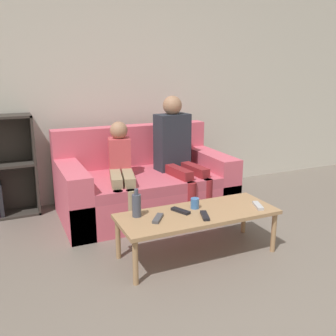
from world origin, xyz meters
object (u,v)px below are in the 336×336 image
Objects in this scene: tv_remote_2 at (181,211)px; tv_remote_3 at (205,216)px; person_adult at (177,147)px; couch at (144,185)px; bottle at (137,205)px; cup_near at (195,203)px; tv_remote_1 at (158,218)px; coffee_table at (198,216)px; tv_remote_0 at (258,206)px; person_child at (121,167)px.

tv_remote_3 is at bearing -76.37° from tv_remote_2.
person_adult is at bearing 42.79° from tv_remote_2.
couch reaches higher than bottle.
cup_near reaches higher than tv_remote_1.
coffee_table is 0.52m from tv_remote_0.
couch is at bearing 40.23° from person_child.
tv_remote_0 is (0.56, -1.18, 0.10)m from couch.
tv_remote_1 is 0.23m from tv_remote_2.
couch is 7.74× the size of bottle.
cup_near is (-0.26, -0.90, -0.27)m from person_adult.
person_adult is 5.42× the size of bottle.
person_child is 0.96m from tv_remote_1.
bottle is (-0.47, 0.12, 0.13)m from coffee_table.
coffee_table is at bearing -87.59° from couch.
couch is 1.07m from bottle.
person_adult is 1.17m from bottle.
coffee_table is 1.09m from person_adult.
tv_remote_0 is at bearing -12.45° from bottle.
person_child is 0.92m from tv_remote_2.
cup_near is (0.02, 0.09, 0.08)m from coffee_table.
tv_remote_1 is (-0.30, -1.09, 0.10)m from couch.
tv_remote_3 is at bearing 20.73° from tv_remote_1.
tv_remote_1 is (-0.37, -0.10, -0.03)m from cup_near.
person_child reaches higher than coffee_table.
tv_remote_2 is (-0.08, -1.03, 0.10)m from couch.
person_child is (-0.62, -0.06, -0.14)m from person_adult.
bottle reaches higher than tv_remote_1.
tv_remote_0 is at bearing 20.46° from tv_remote_3.
tv_remote_3 is (-0.51, -0.01, 0.00)m from tv_remote_0.
person_adult is 1.06m from tv_remote_2.
person_child reaches higher than couch.
couch is at bearing 111.19° from tv_remote_1.
cup_near reaches higher than tv_remote_0.
tv_remote_0 is (0.49, -0.19, -0.03)m from cup_near.
couch reaches higher than tv_remote_3.
bottle reaches higher than tv_remote_2.
person_adult is at bearing 94.32° from tv_remote_1.
couch is 10.43× the size of tv_remote_1.
couch is at bearing 111.80° from tv_remote_3.
bottle is at bearing 174.01° from tv_remote_3.
tv_remote_2 is (0.22, 0.07, 0.00)m from tv_remote_1.
tv_remote_3 is (-0.02, -0.20, -0.03)m from cup_near.
tv_remote_1 is (-0.01, -0.94, -0.17)m from person_child.
couch is 9.84× the size of tv_remote_2.
bottle is (-0.75, -0.87, -0.22)m from person_adult.
couch is 9.77× the size of tv_remote_0.
coffee_table is 7.76× the size of tv_remote_1.
tv_remote_0 is at bearing -37.56° from person_child.
tv_remote_2 is (-0.14, -0.03, -0.03)m from cup_near.
tv_remote_3 is (0.00, -0.11, 0.04)m from coffee_table.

